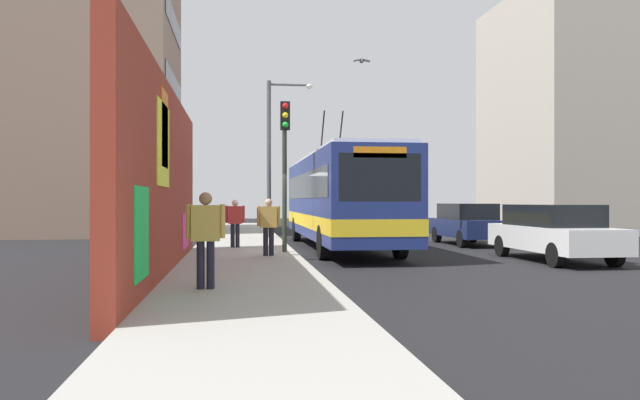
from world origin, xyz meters
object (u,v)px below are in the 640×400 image
at_px(city_bus, 339,197).
at_px(parked_car_navy, 467,223).
at_px(parked_car_white, 553,231).
at_px(pedestrian_midblock, 235,220).
at_px(street_lamp, 274,147).
at_px(traffic_light, 285,151).
at_px(pedestrian_near_wall, 206,232).
at_px(pedestrian_at_curb, 268,223).

bearing_deg(city_bus, parked_car_navy, -76.65).
xyz_separation_m(city_bus, parked_car_navy, (1.23, -5.20, -0.99)).
bearing_deg(parked_car_white, pedestrian_midblock, 64.00).
height_order(city_bus, street_lamp, street_lamp).
height_order(city_bus, traffic_light, city_bus).
xyz_separation_m(pedestrian_midblock, street_lamp, (5.40, -1.61, 2.89)).
bearing_deg(street_lamp, parked_car_navy, -114.12).
bearing_deg(pedestrian_near_wall, pedestrian_at_curb, -12.47).
relative_size(city_bus, pedestrian_at_curb, 7.99).
bearing_deg(parked_car_white, city_bus, 44.79).
bearing_deg(pedestrian_near_wall, street_lamp, -7.86).
xyz_separation_m(pedestrian_near_wall, pedestrian_at_curb, (6.37, -1.41, -0.07)).
distance_m(pedestrian_at_curb, traffic_light, 2.42).
height_order(city_bus, parked_car_white, city_bus).
relative_size(traffic_light, street_lamp, 0.69).
height_order(parked_car_navy, pedestrian_near_wall, pedestrian_near_wall).
bearing_deg(street_lamp, parked_car_white, -143.33).
bearing_deg(parked_car_white, street_lamp, 36.67).
relative_size(pedestrian_midblock, traffic_light, 0.35).
height_order(pedestrian_near_wall, pedestrian_midblock, pedestrian_near_wall).
bearing_deg(city_bus, pedestrian_midblock, 104.34).
bearing_deg(pedestrian_midblock, street_lamp, -16.57).
relative_size(pedestrian_at_curb, street_lamp, 0.24).
bearing_deg(parked_car_white, pedestrian_at_curb, 82.28).
distance_m(parked_car_white, street_lamp, 12.50).
bearing_deg(street_lamp, traffic_light, 179.07).
xyz_separation_m(parked_car_navy, pedestrian_midblock, (-2.16, 8.83, 0.23)).
height_order(parked_car_white, pedestrian_midblock, pedestrian_midblock).
xyz_separation_m(pedestrian_near_wall, street_lamp, (15.00, -2.07, 2.81)).
relative_size(city_bus, pedestrian_near_wall, 7.54).
height_order(pedestrian_at_curb, pedestrian_midblock, pedestrian_at_curb).
bearing_deg(pedestrian_at_curb, city_bus, -32.84).
relative_size(pedestrian_at_curb, traffic_light, 0.35).
bearing_deg(city_bus, street_lamp, 24.39).
bearing_deg(parked_car_navy, pedestrian_midblock, 103.76).
bearing_deg(street_lamp, city_bus, -155.61).
bearing_deg(pedestrian_midblock, parked_car_navy, -76.24).
distance_m(pedestrian_at_curb, pedestrian_midblock, 3.37).
distance_m(parked_car_navy, pedestrian_midblock, 9.10).
height_order(city_bus, pedestrian_near_wall, city_bus).
xyz_separation_m(parked_car_white, traffic_light, (2.16, 7.35, 2.33)).
distance_m(pedestrian_midblock, traffic_light, 3.35).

